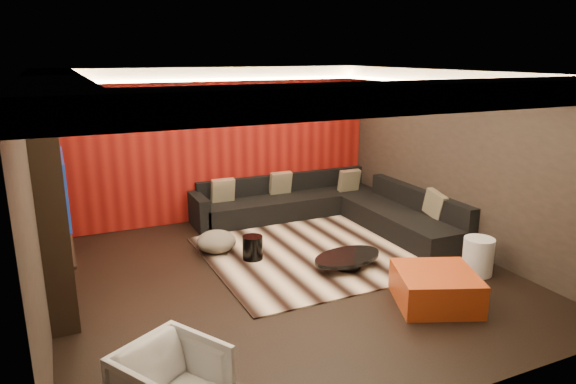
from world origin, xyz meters
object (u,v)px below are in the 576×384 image
drum_stool (253,248)px  white_side_table (478,256)px  sectional_sofa (330,209)px  orange_ottoman (435,288)px  coffee_table (347,261)px

drum_stool → white_side_table: bearing=-33.4°
drum_stool → sectional_sofa: size_ratio=0.10×
drum_stool → sectional_sofa: sectional_sofa is taller
drum_stool → orange_ottoman: bearing=-55.1°
drum_stool → white_side_table: 3.25m
drum_stool → sectional_sofa: bearing=29.5°
drum_stool → white_side_table: (2.71, -1.79, 0.06)m
orange_ottoman → coffee_table: bearing=107.5°
white_side_table → sectional_sofa: sectional_sofa is taller
coffee_table → drum_stool: (-1.13, 0.86, 0.09)m
drum_stool → orange_ottoman: size_ratio=0.38×
white_side_table → coffee_table: bearing=149.6°
orange_ottoman → sectional_sofa: 3.37m
white_side_table → sectional_sofa: size_ratio=0.14×
orange_ottoman → white_side_table: bearing=22.0°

